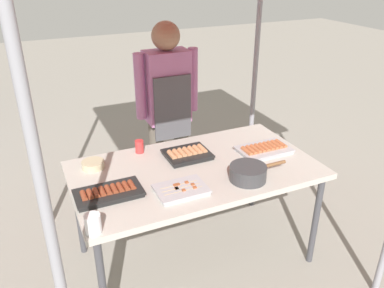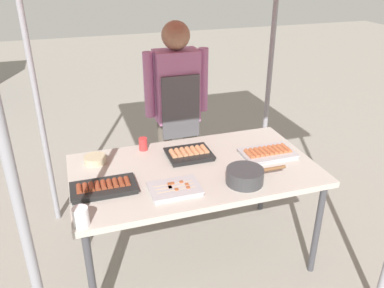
{
  "view_description": "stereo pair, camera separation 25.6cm",
  "coord_description": "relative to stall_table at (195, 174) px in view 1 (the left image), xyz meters",
  "views": [
    {
      "loc": [
        -0.95,
        -2.05,
        2.02
      ],
      "look_at": [
        0.0,
        0.05,
        0.9
      ],
      "focal_mm": 36.73,
      "sensor_mm": 36.0,
      "label": 1
    },
    {
      "loc": [
        -0.71,
        -2.14,
        2.02
      ],
      "look_at": [
        0.0,
        0.05,
        0.9
      ],
      "focal_mm": 36.73,
      "sensor_mm": 36.0,
      "label": 2
    }
  ],
  "objects": [
    {
      "name": "tray_grilled_sausages",
      "position": [
        0.54,
        -0.0,
        0.07
      ],
      "size": [
        0.36,
        0.24,
        0.05
      ],
      "color": "#ADADB2",
      "rests_on": "stall_table"
    },
    {
      "name": "cooking_wok",
      "position": [
        0.24,
        -0.27,
        0.1
      ],
      "size": [
        0.39,
        0.23,
        0.09
      ],
      "color": "#38383A",
      "rests_on": "stall_table"
    },
    {
      "name": "condiment_bowl",
      "position": [
        -0.61,
        0.27,
        0.08
      ],
      "size": [
        0.15,
        0.15,
        0.05
      ],
      "primitive_type": "cylinder",
      "color": "#BFB28C",
      "rests_on": "stall_table"
    },
    {
      "name": "ground_plane",
      "position": [
        0.0,
        0.0,
        -0.7
      ],
      "size": [
        18.0,
        18.0,
        0.0
      ],
      "primitive_type": "plane",
      "color": "gray"
    },
    {
      "name": "tray_spring_rolls",
      "position": [
        0.01,
        0.16,
        0.07
      ],
      "size": [
        0.31,
        0.25,
        0.05
      ],
      "color": "black",
      "rests_on": "stall_table"
    },
    {
      "name": "vendor_woman",
      "position": [
        0.09,
        0.72,
        0.24
      ],
      "size": [
        0.52,
        0.23,
        1.58
      ],
      "rotation": [
        0.0,
        0.0,
        3.14
      ],
      "color": "#595147",
      "rests_on": "ground"
    },
    {
      "name": "tray_meat_skewers",
      "position": [
        -0.2,
        -0.24,
        0.07
      ],
      "size": [
        0.3,
        0.22,
        0.04
      ],
      "color": "#ADADB2",
      "rests_on": "stall_table"
    },
    {
      "name": "tray_pork_links",
      "position": [
        -0.6,
        -0.1,
        0.07
      ],
      "size": [
        0.39,
        0.21,
        0.05
      ],
      "color": "black",
      "rests_on": "stall_table"
    },
    {
      "name": "stall_table",
      "position": [
        0.0,
        0.0,
        0.0
      ],
      "size": [
        1.6,
        0.9,
        0.75
      ],
      "color": "#B7B2A8",
      "rests_on": "ground"
    },
    {
      "name": "drink_cup_by_wok",
      "position": [
        -0.27,
        0.36,
        0.1
      ],
      "size": [
        0.06,
        0.06,
        0.09
      ],
      "primitive_type": "cylinder",
      "color": "red",
      "rests_on": "stall_table"
    },
    {
      "name": "drink_cup_near_edge",
      "position": [
        -0.75,
        -0.39,
        0.1
      ],
      "size": [
        0.08,
        0.08,
        0.1
      ],
      "primitive_type": "cylinder",
      "color": "white",
      "rests_on": "stall_table"
    }
  ]
}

